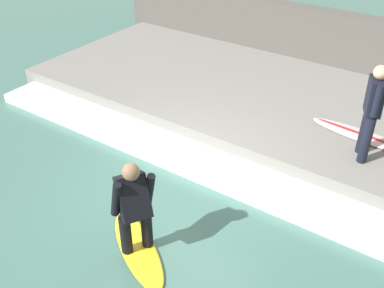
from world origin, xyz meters
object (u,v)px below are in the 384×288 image
at_px(surfboard_riding, 138,249).
at_px(surfer_waiting_near, 372,108).
at_px(surfer_riding, 134,204).
at_px(surfboard_waiting_near, 363,136).

relative_size(surfboard_riding, surfer_waiting_near, 1.00).
bearing_deg(surfboard_riding, surfer_riding, 7.13).
distance_m(surfer_riding, surfboard_waiting_near, 4.64).
distance_m(surfer_waiting_near, surfboard_waiting_near, 1.13).
distance_m(surfboard_riding, surfer_riding, 0.84).
bearing_deg(surfer_waiting_near, surfboard_waiting_near, 12.97).
height_order(surfer_riding, surfer_waiting_near, surfer_waiting_near).
xyz_separation_m(surfer_riding, surfer_waiting_near, (3.58, -2.03, 0.50)).
bearing_deg(surfboard_waiting_near, surfboard_riding, 155.86).
bearing_deg(surfboard_waiting_near, surfer_riding, 155.86).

